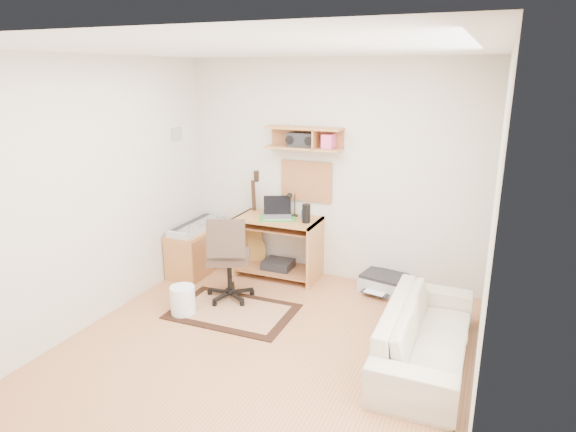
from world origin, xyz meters
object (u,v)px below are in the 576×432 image
at_px(desk, 278,247).
at_px(cabinet, 198,249).
at_px(task_chair, 229,257).
at_px(printer, 384,283).
at_px(sofa, 427,325).

height_order(desk, cabinet, desk).
distance_m(task_chair, printer, 1.81).
height_order(desk, printer, desk).
xyz_separation_m(cabinet, sofa, (2.96, -1.02, 0.07)).
bearing_deg(desk, cabinet, -168.36).
relative_size(task_chair, sofa, 0.56).
height_order(desk, sofa, desk).
bearing_deg(printer, desk, -165.20).
bearing_deg(desk, printer, 3.42).
relative_size(cabinet, sofa, 0.51).
relative_size(desk, printer, 2.02).
bearing_deg(cabinet, sofa, -18.98).
height_order(cabinet, printer, cabinet).
bearing_deg(desk, task_chair, -106.03).
relative_size(desk, sofa, 0.57).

